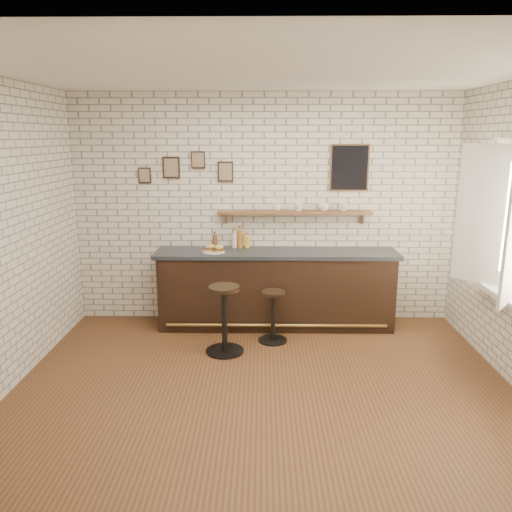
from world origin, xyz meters
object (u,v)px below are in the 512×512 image
object	(u,v)px
bitters_bottle_brown	(215,241)
condiment_bottle_yellow	(247,242)
bar_stool_left	(224,317)
ciabatta_sandwich	(215,248)
sandwich_plate	(214,252)
bitters_bottle_amber	(240,239)
shelf_cup_c	(324,207)
bar_stool_right	(273,315)
book_upper	(505,291)
shelf_cup_a	(277,208)
shelf_cup_b	(299,207)
shelf_cup_d	(344,208)
bitters_bottle_white	(234,240)
bar_counter	(276,289)
book_lower	(504,293)

from	to	relation	value
bitters_bottle_brown	condiment_bottle_yellow	world-z (taller)	bitters_bottle_brown
condiment_bottle_yellow	bar_stool_left	world-z (taller)	condiment_bottle_yellow
ciabatta_sandwich	condiment_bottle_yellow	size ratio (longest dim) A/B	1.30
sandwich_plate	bitters_bottle_amber	world-z (taller)	bitters_bottle_amber
bitters_bottle_brown	bar_stool_left	xyz separation A→B (m)	(0.20, -1.04, -0.67)
condiment_bottle_yellow	shelf_cup_c	xyz separation A→B (m)	(1.00, 0.01, 0.46)
bar_stool_right	book_upper	xyz separation A→B (m)	(2.27, -0.97, 0.62)
bitters_bottle_amber	bar_stool_right	distance (m)	1.15
sandwich_plate	shelf_cup_a	world-z (taller)	shelf_cup_a
bar_stool_left	book_upper	xyz separation A→B (m)	(2.83, -0.65, 0.53)
sandwich_plate	condiment_bottle_yellow	size ratio (longest dim) A/B	1.40
sandwich_plate	bar_stool_right	size ratio (longest dim) A/B	0.44
condiment_bottle_yellow	bar_stool_right	bearing A→B (deg)	-65.00
sandwich_plate	shelf_cup_b	bearing A→B (deg)	13.72
shelf_cup_d	bitters_bottle_brown	bearing A→B (deg)	-169.31
bar_stool_left	bar_stool_right	bearing A→B (deg)	29.90
bitters_bottle_white	shelf_cup_a	size ratio (longest dim) A/B	2.12
bitters_bottle_brown	shelf_cup_a	distance (m)	0.93
bar_counter	ciabatta_sandwich	bearing A→B (deg)	-175.26
bar_counter	bitters_bottle_white	distance (m)	0.84
bar_counter	shelf_cup_a	distance (m)	1.06
sandwich_plate	book_lower	distance (m)	3.34
condiment_bottle_yellow	book_lower	world-z (taller)	condiment_bottle_yellow
sandwich_plate	shelf_cup_b	world-z (taller)	shelf_cup_b
bar_counter	shelf_cup_c	bearing A→B (deg)	18.11
bitters_bottle_amber	book_lower	bearing A→B (deg)	-32.07
book_upper	bar_counter	bearing A→B (deg)	149.29
sandwich_plate	shelf_cup_c	xyz separation A→B (m)	(1.41, 0.27, 0.54)
bitters_bottle_brown	shelf_cup_d	distance (m)	1.74
bitters_bottle_amber	book_lower	size ratio (longest dim) A/B	1.26
sandwich_plate	shelf_cup_d	distance (m)	1.78
bar_stool_left	shelf_cup_a	bearing A→B (deg)	59.47
bitters_bottle_amber	book_lower	xyz separation A→B (m)	(2.70, -1.69, -0.19)
shelf_cup_b	shelf_cup_c	size ratio (longest dim) A/B	0.77
shelf_cup_c	book_lower	xyz separation A→B (m)	(1.60, -1.70, -0.61)
ciabatta_sandwich	book_upper	distance (m)	3.33
sandwich_plate	bar_stool_right	distance (m)	1.11
bar_counter	shelf_cup_b	bearing A→B (deg)	34.59
bar_stool_left	shelf_cup_c	bearing A→B (deg)	40.57
bitters_bottle_white	condiment_bottle_yellow	xyz separation A→B (m)	(0.17, -0.00, -0.01)
book_lower	book_upper	distance (m)	0.02
shelf_cup_c	bar_stool_right	bearing A→B (deg)	131.04
bar_counter	ciabatta_sandwich	distance (m)	0.97
shelf_cup_c	book_upper	bearing A→B (deg)	-143.16
shelf_cup_a	shelf_cup_d	world-z (taller)	shelf_cup_d
shelf_cup_c	shelf_cup_a	bearing A→B (deg)	83.44
shelf_cup_b	ciabatta_sandwich	bearing A→B (deg)	150.58
shelf_cup_c	shelf_cup_d	bearing A→B (deg)	-96.56
shelf_cup_a	book_upper	distance (m)	2.85
bar_stool_left	book_upper	size ratio (longest dim) A/B	3.75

